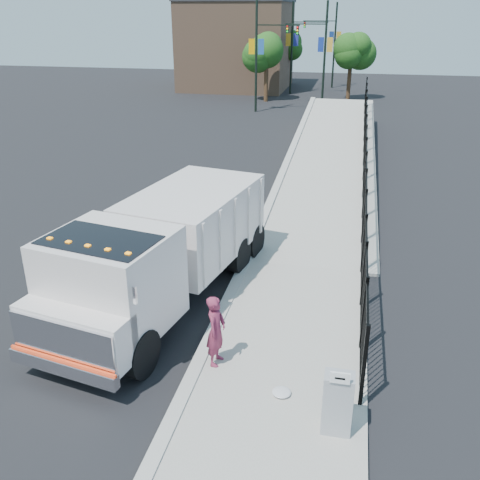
# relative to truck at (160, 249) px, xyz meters

# --- Properties ---
(ground) EXTENTS (120.00, 120.00, 0.00)m
(ground) POSITION_rel_truck_xyz_m (1.73, -1.18, -1.62)
(ground) COLOR black
(ground) RESTS_ON ground
(sidewalk) EXTENTS (3.55, 12.00, 0.12)m
(sidewalk) POSITION_rel_truck_xyz_m (3.65, -3.18, -1.56)
(sidewalk) COLOR #9E998E
(sidewalk) RESTS_ON ground
(curb) EXTENTS (0.30, 12.00, 0.16)m
(curb) POSITION_rel_truck_xyz_m (1.73, -3.18, -1.54)
(curb) COLOR #ADAAA3
(curb) RESTS_ON ground
(ramp) EXTENTS (3.95, 24.06, 3.19)m
(ramp) POSITION_rel_truck_xyz_m (3.85, 14.82, -1.62)
(ramp) COLOR #9E998E
(ramp) RESTS_ON ground
(iron_fence) EXTENTS (0.10, 28.00, 1.80)m
(iron_fence) POSITION_rel_truck_xyz_m (5.28, 10.82, -0.72)
(iron_fence) COLOR black
(iron_fence) RESTS_ON ground
(truck) EXTENTS (4.20, 8.76, 2.88)m
(truck) POSITION_rel_truck_xyz_m (0.00, 0.00, 0.00)
(truck) COLOR black
(truck) RESTS_ON ground
(worker) EXTENTS (0.45, 0.64, 1.66)m
(worker) POSITION_rel_truck_xyz_m (2.13, -2.45, -0.67)
(worker) COLOR maroon
(worker) RESTS_ON sidewalk
(utility_cabinet) EXTENTS (0.55, 0.40, 1.25)m
(utility_cabinet) POSITION_rel_truck_xyz_m (4.83, -4.01, -0.87)
(utility_cabinet) COLOR gray
(utility_cabinet) RESTS_ON sidewalk
(arrow_sign) EXTENTS (0.35, 0.04, 0.22)m
(arrow_sign) POSITION_rel_truck_xyz_m (4.83, -4.23, -0.14)
(arrow_sign) COLOR white
(arrow_sign) RESTS_ON utility_cabinet
(debris) EXTENTS (0.39, 0.39, 0.10)m
(debris) POSITION_rel_truck_xyz_m (3.70, -3.22, -1.45)
(debris) COLOR silver
(debris) RESTS_ON sidewalk
(light_pole_0) EXTENTS (3.77, 0.22, 8.00)m
(light_pole_0) POSITION_rel_truck_xyz_m (-2.63, 29.65, 2.74)
(light_pole_0) COLOR black
(light_pole_0) RESTS_ON ground
(light_pole_1) EXTENTS (3.77, 0.22, 8.00)m
(light_pole_1) POSITION_rel_truck_xyz_m (1.65, 33.10, 2.74)
(light_pole_1) COLOR black
(light_pole_1) RESTS_ON ground
(light_pole_2) EXTENTS (3.78, 0.22, 8.00)m
(light_pole_2) POSITION_rel_truck_xyz_m (-1.19, 39.82, 2.74)
(light_pole_2) COLOR black
(light_pole_2) RESTS_ON ground
(light_pole_3) EXTENTS (3.78, 0.22, 8.00)m
(light_pole_3) POSITION_rel_truck_xyz_m (1.84, 44.90, 2.74)
(light_pole_3) COLOR black
(light_pole_3) RESTS_ON ground
(tree_0) EXTENTS (2.97, 2.97, 5.49)m
(tree_0) POSITION_rel_truck_xyz_m (-2.99, 34.77, 2.34)
(tree_0) COLOR #382314
(tree_0) RESTS_ON ground
(tree_1) EXTENTS (2.49, 2.49, 5.25)m
(tree_1) POSITION_rel_truck_xyz_m (3.95, 37.37, 2.32)
(tree_1) COLOR #382314
(tree_1) RESTS_ON ground
(tree_2) EXTENTS (2.58, 2.58, 5.29)m
(tree_2) POSITION_rel_truck_xyz_m (-2.46, 45.53, 2.32)
(tree_2) COLOR #382314
(tree_2) RESTS_ON ground
(building) EXTENTS (10.00, 10.00, 8.00)m
(building) POSITION_rel_truck_xyz_m (-7.27, 42.82, 2.38)
(building) COLOR #8C664C
(building) RESTS_ON ground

